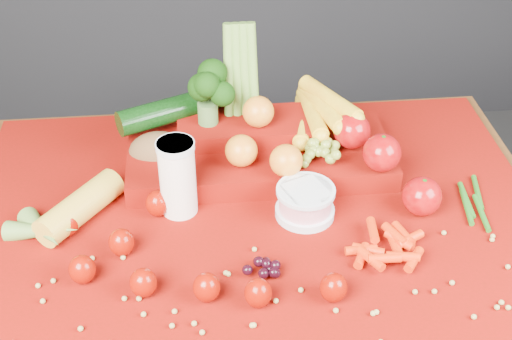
{
  "coord_description": "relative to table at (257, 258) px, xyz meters",
  "views": [
    {
      "loc": [
        -0.1,
        -1.0,
        1.6
      ],
      "look_at": [
        0.0,
        0.02,
        0.85
      ],
      "focal_mm": 50.0,
      "sensor_mm": 36.0,
      "label": 1
    }
  ],
  "objects": [
    {
      "name": "table",
      "position": [
        0.0,
        0.0,
        0.0
      ],
      "size": [
        1.1,
        0.8,
        0.75
      ],
      "color": "#3D220D",
      "rests_on": "ground"
    },
    {
      "name": "red_cloth",
      "position": [
        0.0,
        0.0,
        0.1
      ],
      "size": [
        1.05,
        0.75,
        0.01
      ],
      "primitive_type": "cube",
      "color": "#700603",
      "rests_on": "table"
    },
    {
      "name": "milk_glass",
      "position": [
        -0.14,
        0.03,
        0.19
      ],
      "size": [
        0.07,
        0.07,
        0.15
      ],
      "rotation": [
        0.0,
        0.0,
        0.04
      ],
      "color": "white",
      "rests_on": "red_cloth"
    },
    {
      "name": "yogurt_bowl",
      "position": [
        0.09,
        -0.01,
        0.14
      ],
      "size": [
        0.11,
        0.11,
        0.06
      ],
      "rotation": [
        0.0,
        0.0,
        0.41
      ],
      "color": "silver",
      "rests_on": "red_cloth"
    },
    {
      "name": "strawberry_scatter",
      "position": [
        -0.16,
        -0.13,
        0.13
      ],
      "size": [
        0.48,
        0.28,
        0.05
      ],
      "color": "#971004",
      "rests_on": "red_cloth"
    },
    {
      "name": "dark_grape_cluster",
      "position": [
        -0.01,
        -0.15,
        0.12
      ],
      "size": [
        0.06,
        0.05,
        0.03
      ],
      "primitive_type": null,
      "color": "black",
      "rests_on": "red_cloth"
    },
    {
      "name": "soybean_scatter",
      "position": [
        0.0,
        -0.2,
        0.11
      ],
      "size": [
        0.84,
        0.24,
        0.01
      ],
      "primitive_type": null,
      "color": "#A59347",
      "rests_on": "red_cloth"
    },
    {
      "name": "corn_ear",
      "position": [
        -0.36,
        -0.01,
        0.13
      ],
      "size": [
        0.26,
        0.26,
        0.06
      ],
      "rotation": [
        0.0,
        0.0,
        0.92
      ],
      "color": "gold",
      "rests_on": "red_cloth"
    },
    {
      "name": "potato",
      "position": [
        -0.18,
        0.17,
        0.15
      ],
      "size": [
        0.12,
        0.08,
        0.08
      ],
      "primitive_type": "ellipsoid",
      "color": "brown",
      "rests_on": "red_cloth"
    },
    {
      "name": "baby_carrot_pile",
      "position": [
        0.21,
        -0.12,
        0.12
      ],
      "size": [
        0.18,
        0.17,
        0.03
      ],
      "primitive_type": null,
      "color": "red",
      "rests_on": "red_cloth"
    },
    {
      "name": "green_bean_pile",
      "position": [
        0.41,
        -0.01,
        0.11
      ],
      "size": [
        0.14,
        0.12,
        0.01
      ],
      "primitive_type": null,
      "color": "#1C6116",
      "rests_on": "red_cloth"
    },
    {
      "name": "produce_mound",
      "position": [
        0.04,
        0.16,
        0.16
      ],
      "size": [
        0.6,
        0.37,
        0.27
      ],
      "color": "#700603",
      "rests_on": "red_cloth"
    }
  ]
}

